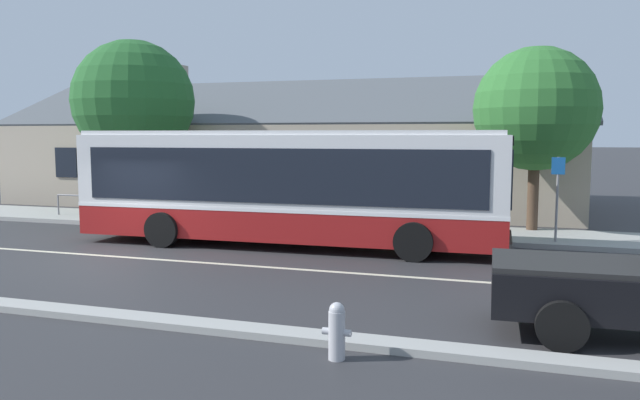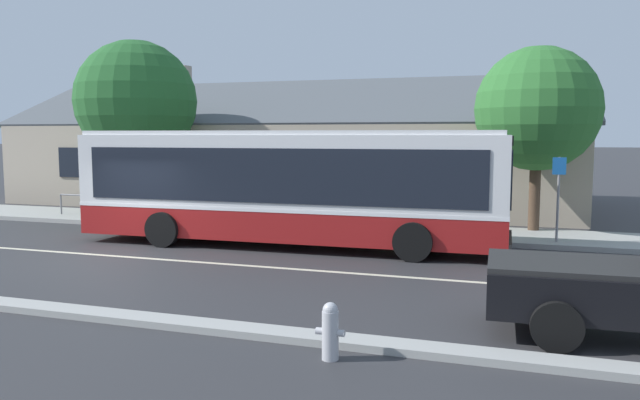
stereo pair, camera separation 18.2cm
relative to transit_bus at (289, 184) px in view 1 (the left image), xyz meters
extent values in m
plane|color=#2D2D30|center=(-3.90, -2.90, -1.76)|extent=(300.00, 300.00, 0.00)
cube|color=#9E9E99|center=(-3.90, 3.10, -1.69)|extent=(60.00, 3.00, 0.15)
cube|color=beige|center=(-3.90, -2.90, -1.76)|extent=(60.00, 0.16, 0.01)
cube|color=tan|center=(-3.92, 11.46, 0.01)|extent=(24.89, 10.83, 3.54)
cube|color=#4C5156|center=(-3.92, 8.75, 2.82)|extent=(25.49, 5.47, 2.22)
cube|color=#4C5156|center=(-3.92, 14.17, 2.82)|extent=(25.49, 5.47, 2.22)
cube|color=tan|center=(-10.76, 12.54, 4.35)|extent=(0.70, 0.70, 1.20)
cube|color=black|center=(-12.63, 6.02, 0.19)|extent=(1.10, 0.06, 1.30)
cube|color=black|center=(4.79, 6.02, 0.19)|extent=(1.10, 0.06, 1.30)
cube|color=#4C3323|center=(-0.19, 6.02, -0.71)|extent=(1.00, 0.06, 2.10)
cube|color=maroon|center=(-0.02, 0.00, -1.07)|extent=(12.16, 2.82, 0.83)
cube|color=white|center=(-0.02, 0.00, -0.61)|extent=(12.18, 2.85, 0.10)
cube|color=silver|center=(-0.02, 0.00, 0.42)|extent=(12.16, 2.82, 1.96)
cube|color=silver|center=(-0.02, 0.00, 1.46)|extent=(11.91, 2.69, 0.12)
cube|color=black|center=(-0.05, 1.26, 0.32)|extent=(11.12, 0.33, 1.46)
cube|color=black|center=(0.02, -1.27, 0.32)|extent=(11.12, 0.33, 1.46)
cube|color=black|center=(6.05, 0.16, 0.32)|extent=(0.10, 2.20, 1.46)
cube|color=black|center=(6.05, 0.16, 1.26)|extent=(0.09, 1.75, 0.24)
cube|color=black|center=(6.07, 0.16, -1.36)|extent=(0.15, 2.50, 0.28)
cube|color=#B21919|center=(-1.56, 1.23, -1.07)|extent=(3.39, 0.12, 0.58)
cube|color=black|center=(4.66, 1.39, -0.22)|extent=(0.90, 0.05, 2.54)
cylinder|color=black|center=(3.70, 1.35, -1.26)|extent=(1.01, 0.31, 1.00)
cylinder|color=black|center=(3.76, -1.15, -1.26)|extent=(1.01, 0.31, 1.00)
cylinder|color=black|center=(-3.38, 1.16, -1.26)|extent=(1.01, 0.31, 1.00)
cylinder|color=black|center=(-3.31, -1.34, -1.26)|extent=(1.01, 0.31, 1.00)
cube|color=black|center=(7.17, -5.96, -0.64)|extent=(2.70, 1.85, 0.08)
cylinder|color=black|center=(6.82, -5.00, -1.38)|extent=(0.77, 0.29, 0.76)
cylinder|color=black|center=(6.90, -6.94, -1.38)|extent=(0.77, 0.29, 0.76)
cube|color=#4C4C4C|center=(-5.86, 2.87, -1.16)|extent=(1.70, 0.10, 0.04)
cube|color=#4C4C4C|center=(-5.86, 2.73, -1.16)|extent=(1.70, 0.10, 0.04)
cube|color=#4C4C4C|center=(-5.86, 2.58, -1.16)|extent=(1.70, 0.10, 0.04)
cube|color=#4C4C4C|center=(-5.86, 2.46, -0.86)|extent=(1.70, 0.04, 0.10)
cube|color=#4C4C4C|center=(-5.86, 2.46, -0.72)|extent=(1.70, 0.04, 0.10)
cube|color=black|center=(-5.18, 2.73, -1.39)|extent=(0.08, 0.43, 0.45)
cube|color=black|center=(-6.54, 2.73, -1.39)|extent=(0.08, 0.43, 0.45)
cube|color=#4C4C4C|center=(-1.52, 2.54, -1.16)|extent=(1.67, 0.10, 0.04)
cube|color=#4C4C4C|center=(-1.52, 2.40, -1.16)|extent=(1.67, 0.10, 0.04)
cube|color=#4C4C4C|center=(-1.52, 2.26, -1.16)|extent=(1.67, 0.10, 0.04)
cube|color=#4C4C4C|center=(-1.52, 2.13, -0.86)|extent=(1.67, 0.04, 0.10)
cube|color=#4C4C4C|center=(-1.52, 2.13, -0.72)|extent=(1.67, 0.04, 0.10)
cube|color=black|center=(-0.86, 2.40, -1.39)|extent=(0.08, 0.43, 0.45)
cube|color=black|center=(-2.19, 2.40, -1.39)|extent=(0.08, 0.43, 0.45)
cylinder|color=#4C3828|center=(6.68, 4.28, -0.41)|extent=(0.35, 0.35, 2.71)
sphere|color=#2D6B2D|center=(6.68, 4.28, 2.21)|extent=(3.88, 3.88, 3.88)
cylinder|color=#4C3828|center=(-7.98, 4.35, -0.29)|extent=(0.36, 0.36, 2.94)
sphere|color=#235B28|center=(-7.98, 4.35, 2.69)|extent=(4.64, 4.64, 4.64)
sphere|color=#235B28|center=(-8.04, 4.75, 1.99)|extent=(2.67, 2.67, 2.67)
cylinder|color=#B2B2B7|center=(3.84, -8.30, -1.41)|extent=(0.24, 0.24, 0.70)
sphere|color=#B2B2B7|center=(3.84, -8.30, -1.04)|extent=(0.22, 0.22, 0.22)
cylinder|color=#B2B2B7|center=(3.68, -8.30, -1.36)|extent=(0.10, 0.10, 0.10)
cylinder|color=#B2B2B7|center=(4.00, -8.30, -1.36)|extent=(0.10, 0.10, 0.10)
cylinder|color=gray|center=(7.27, 2.10, -0.41)|extent=(0.07, 0.07, 2.40)
cube|color=#1959A5|center=(7.27, 2.08, 0.54)|extent=(0.36, 0.03, 0.48)
cylinder|color=slate|center=(-10.34, 2.75, -1.24)|extent=(0.06, 0.06, 0.75)
cylinder|color=slate|center=(-9.24, 2.75, -1.24)|extent=(0.06, 0.06, 0.75)
cylinder|color=slate|center=(-9.79, 2.75, -0.86)|extent=(1.10, 0.06, 0.06)
camera|label=1|loc=(6.22, -16.53, 1.43)|focal=35.00mm
camera|label=2|loc=(6.40, -16.47, 1.43)|focal=35.00mm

